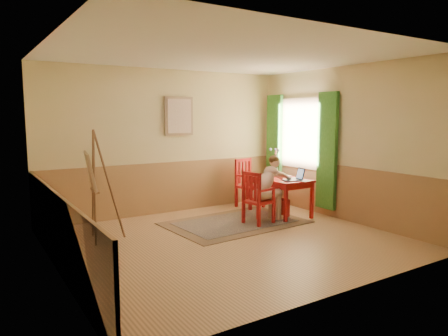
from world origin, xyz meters
TOP-DOWN VIEW (x-y plane):
  - room at (0.00, 0.00)m, footprint 5.04×4.54m
  - wainscot at (0.00, 0.80)m, footprint 5.00×4.50m
  - window at (2.42, 1.10)m, footprint 0.12×2.01m
  - wall_portrait at (0.25, 2.20)m, footprint 0.60×0.05m
  - rug at (0.65, 0.80)m, footprint 2.49×1.75m
  - table at (1.74, 0.88)m, footprint 0.74×1.21m
  - chair_left at (0.92, 0.53)m, footprint 0.50×0.49m
  - chair_back at (1.63, 1.77)m, footprint 0.51×0.53m
  - figure at (1.22, 0.57)m, footprint 0.92×0.47m
  - laptop at (1.76, 0.49)m, footprint 0.41×0.29m
  - papers at (1.84, 0.83)m, footprint 0.71×1.14m
  - vase at (1.93, 1.26)m, footprint 0.19×0.28m
  - wastebasket at (1.68, 0.74)m, footprint 0.40×0.40m
  - easel at (-1.75, 1.11)m, footprint 0.63×0.77m

SIDE VIEW (x-z plane):
  - rug at x=0.65m, z-range 0.00..0.02m
  - wastebasket at x=1.68m, z-range 0.00..0.32m
  - chair_left at x=0.92m, z-range 0.00..0.95m
  - wainscot at x=0.00m, z-range 0.00..1.00m
  - chair_back at x=1.63m, z-range 0.00..1.01m
  - table at x=1.74m, z-range 0.27..0.99m
  - figure at x=1.22m, z-range 0.06..1.26m
  - papers at x=1.84m, z-range 0.72..0.72m
  - laptop at x=1.76m, z-range 0.65..0.88m
  - vase at x=1.93m, z-range 0.70..1.25m
  - easel at x=-1.75m, z-range 0.16..1.87m
  - window at x=2.42m, z-range 0.25..2.45m
  - room at x=0.00m, z-range -0.02..2.82m
  - wall_portrait at x=0.25m, z-range 1.52..2.28m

